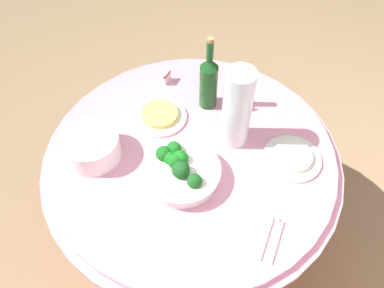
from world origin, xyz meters
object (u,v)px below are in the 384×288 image
Objects in this scene: food_plate_noodles at (160,115)px; label_placard_front at (167,77)px; plate_stack at (92,147)px; decorative_fruit_vase at (236,112)px; broccoli_bowl at (181,171)px; label_placard_mid at (243,106)px; wine_bottle at (209,81)px; serving_tongs at (273,238)px; food_plate_rice at (292,157)px.

food_plate_noodles is 4.00× the size of label_placard_front.
decorative_fruit_vase is (-0.43, 0.33, 0.10)m from plate_stack.
decorative_fruit_vase is 1.55× the size of food_plate_noodles.
food_plate_noodles is at bearing -118.80° from broccoli_bowl.
plate_stack is 0.31m from food_plate_noodles.
decorative_fruit_vase is (-0.27, 0.02, 0.11)m from broccoli_bowl.
label_placard_mid is at bearing -173.35° from broccoli_bowl.
label_placard_mid is (-0.09, 0.35, 0.00)m from label_placard_front.
broccoli_bowl is at bearing 27.93° from wine_bottle.
broccoli_bowl reaches higher than label_placard_mid.
serving_tongs is 0.67m from food_plate_noodles.
wine_bottle is at bearing -89.46° from food_plate_rice.
food_plate_rice is (-0.31, -0.14, 0.01)m from serving_tongs.
serving_tongs is (0.24, 0.37, -0.15)m from decorative_fruit_vase.
food_plate_noodles is 1.00× the size of food_plate_rice.
decorative_fruit_vase is at bearing -72.14° from food_plate_rice.
plate_stack is at bearing 10.79° from label_placard_front.
decorative_fruit_vase is 6.18× the size of label_placard_front.
plate_stack is 0.63m from label_placard_mid.
label_placard_mid is (-0.07, 0.13, -0.10)m from wine_bottle.
label_placard_front is (-0.47, -0.09, -0.02)m from plate_stack.
broccoli_bowl is at bearing 6.65° from label_placard_mid.
decorative_fruit_vase reaches higher than serving_tongs.
plate_stack is at bearing -24.79° from label_placard_mid.
broccoli_bowl is at bearing -3.70° from decorative_fruit_vase.
food_plate_noodles is (-0.11, -0.66, 0.01)m from serving_tongs.
food_plate_rice is (-0.50, 0.56, -0.04)m from plate_stack.
wine_bottle is at bearing -109.15° from decorative_fruit_vase.
wine_bottle is at bearing -152.07° from broccoli_bowl.
wine_bottle reaches higher than food_plate_noodles.
wine_bottle is at bearing 155.78° from food_plate_noodles.
plate_stack reaches higher than label_placard_front.
decorative_fruit_vase is 0.20m from label_placard_mid.
decorative_fruit_vase is at bearing 113.62° from food_plate_noodles.
serving_tongs is (-0.04, 0.39, -0.04)m from broccoli_bowl.
food_plate_rice is 4.00× the size of label_placard_front.
food_plate_noodles is (-0.30, 0.04, -0.04)m from plate_stack.
decorative_fruit_vase reaches higher than label_placard_mid.
food_plate_noodles is 0.35m from label_placard_mid.
wine_bottle is at bearing 96.53° from label_placard_front.
label_placard_front reaches higher than food_plate_rice.
food_plate_noodles is at bearing -24.22° from wine_bottle.
serving_tongs is 0.58m from label_placard_mid.
decorative_fruit_vase is at bearing 142.65° from plate_stack.
broccoli_bowl is 5.09× the size of label_placard_mid.
label_placard_front is (-0.32, -0.40, -0.01)m from broccoli_bowl.
food_plate_rice is (-0.00, 0.43, -0.12)m from wine_bottle.
decorative_fruit_vase is 0.44m from label_placard_front.
label_placard_mid is (-0.06, -0.29, 0.02)m from food_plate_rice.
broccoli_bowl is 5.09× the size of label_placard_front.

